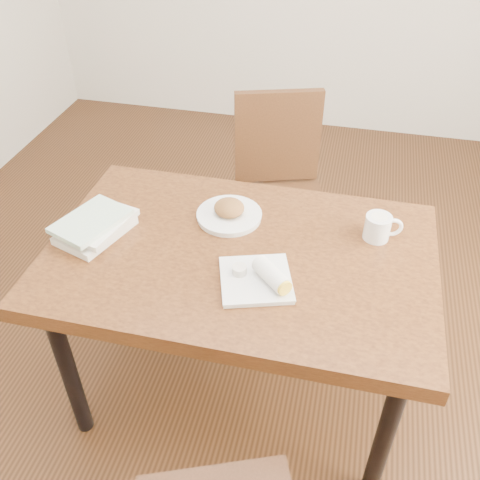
% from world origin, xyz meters
% --- Properties ---
extents(ground, '(4.00, 5.00, 0.01)m').
position_xyz_m(ground, '(0.00, 0.00, -0.01)').
color(ground, '#472814').
rests_on(ground, ground).
extents(table, '(1.31, 0.85, 0.75)m').
position_xyz_m(table, '(0.00, 0.00, 0.67)').
color(table, brown).
rests_on(table, ground).
extents(chair_far, '(0.53, 0.53, 0.95)m').
position_xyz_m(chair_far, '(0.01, 0.76, 0.55)').
color(chair_far, '#462814').
rests_on(chair_far, ground).
extents(plate_scone, '(0.24, 0.24, 0.08)m').
position_xyz_m(plate_scone, '(-0.08, 0.18, 0.77)').
color(plate_scone, white).
rests_on(plate_scone, table).
extents(coffee_mug, '(0.13, 0.09, 0.09)m').
position_xyz_m(coffee_mug, '(0.45, 0.18, 0.80)').
color(coffee_mug, white).
rests_on(coffee_mug, table).
extents(plate_burrito, '(0.28, 0.28, 0.07)m').
position_xyz_m(plate_burrito, '(0.10, -0.14, 0.77)').
color(plate_burrito, white).
rests_on(plate_burrito, table).
extents(book_stack, '(0.26, 0.30, 0.07)m').
position_xyz_m(book_stack, '(-0.51, -0.02, 0.78)').
color(book_stack, white).
rests_on(book_stack, table).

